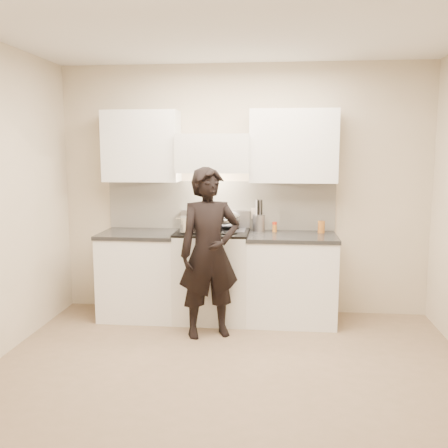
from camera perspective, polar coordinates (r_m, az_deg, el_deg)
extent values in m
plane|color=#886E57|center=(4.12, 0.44, -17.24)|extent=(4.00, 4.00, 0.00)
cube|color=beige|center=(5.47, 2.19, 3.88)|extent=(4.00, 0.04, 2.70)
cube|color=beige|center=(2.02, -4.24, -3.94)|extent=(4.00, 0.04, 2.70)
cube|color=silver|center=(3.82, 0.49, 22.16)|extent=(4.00, 3.50, 0.02)
cube|color=white|center=(5.50, -0.43, 2.18)|extent=(2.50, 0.02, 0.53)
cube|color=#97969E|center=(5.48, -0.99, 0.53)|extent=(0.76, 0.08, 0.20)
cube|color=white|center=(5.28, -1.20, 8.06)|extent=(0.76, 0.40, 0.40)
cylinder|color=silver|center=(5.11, -1.45, 6.03)|extent=(0.66, 0.02, 0.02)
cube|color=white|center=(5.28, 7.92, 8.80)|extent=(0.90, 0.33, 0.75)
cube|color=white|center=(5.47, -9.39, 8.75)|extent=(0.80, 0.33, 0.75)
cube|color=beige|center=(5.47, 3.52, 1.23)|extent=(0.08, 0.01, 0.12)
cube|color=white|center=(5.33, -1.33, -5.96)|extent=(0.76, 0.65, 0.92)
cube|color=black|center=(5.23, -1.34, -0.94)|extent=(0.76, 0.65, 0.02)
cube|color=#9EA1B4|center=(5.33, 0.53, -0.62)|extent=(0.36, 0.34, 0.01)
cylinder|color=silver|center=(4.97, -1.76, -3.22)|extent=(0.62, 0.02, 0.02)
cylinder|color=black|center=(5.11, -3.56, -0.96)|extent=(0.18, 0.18, 0.01)
cylinder|color=black|center=(5.06, 0.47, -1.03)|extent=(0.18, 0.18, 0.01)
cylinder|color=black|center=(5.40, -3.04, -0.45)|extent=(0.18, 0.18, 0.01)
cylinder|color=black|center=(5.35, 0.77, -0.51)|extent=(0.18, 0.18, 0.01)
cube|color=white|center=(5.30, 7.68, -6.35)|extent=(0.90, 0.65, 0.88)
cube|color=black|center=(5.20, 7.78, -1.44)|extent=(0.92, 0.67, 0.04)
cube|color=white|center=(5.48, -9.48, -5.88)|extent=(0.80, 0.65, 0.88)
cube|color=black|center=(5.39, -9.60, -1.13)|extent=(0.82, 0.67, 0.04)
ellipsoid|color=silver|center=(5.31, 0.11, 0.47)|extent=(0.32, 0.32, 0.18)
torus|color=silver|center=(5.31, 0.11, 0.92)|extent=(0.34, 0.34, 0.01)
ellipsoid|color=beige|center=(5.31, 0.11, 0.37)|extent=(0.19, 0.19, 0.08)
cylinder|color=white|center=(5.18, -0.54, 1.34)|extent=(0.05, 0.24, 0.17)
cylinder|color=silver|center=(5.10, -3.78, -0.03)|extent=(0.27, 0.27, 0.15)
cube|color=silver|center=(5.14, -5.23, 0.66)|extent=(0.05, 0.03, 0.01)
cube|color=silver|center=(5.05, -2.32, 0.55)|extent=(0.05, 0.03, 0.01)
cylinder|color=#97969E|center=(5.35, 3.99, 0.10)|extent=(0.13, 0.13, 0.18)
cylinder|color=black|center=(5.33, 4.32, 1.05)|extent=(0.01, 0.01, 0.32)
cylinder|color=white|center=(5.35, 4.27, 1.09)|extent=(0.01, 0.01, 0.32)
cylinder|color=#97969E|center=(5.36, 4.06, 1.11)|extent=(0.01, 0.01, 0.32)
cylinder|color=black|center=(5.36, 3.82, 1.10)|extent=(0.01, 0.01, 0.32)
cylinder|color=#97969E|center=(5.34, 3.69, 1.08)|extent=(0.01, 0.01, 0.32)
cylinder|color=white|center=(5.32, 3.73, 1.05)|extent=(0.01, 0.01, 0.32)
cylinder|color=black|center=(5.30, 3.94, 1.03)|extent=(0.01, 0.01, 0.32)
cylinder|color=#97969E|center=(5.31, 4.18, 1.03)|extent=(0.01, 0.01, 0.32)
cylinder|color=orange|center=(5.34, 5.80, -0.48)|extent=(0.05, 0.05, 0.08)
cylinder|color=red|center=(5.34, 5.81, 0.09)|extent=(0.05, 0.05, 0.03)
cylinder|color=#AC6323|center=(5.36, 11.06, -0.32)|extent=(0.07, 0.07, 0.13)
imported|color=black|center=(4.76, -1.68, -3.32)|extent=(0.70, 0.58, 1.63)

